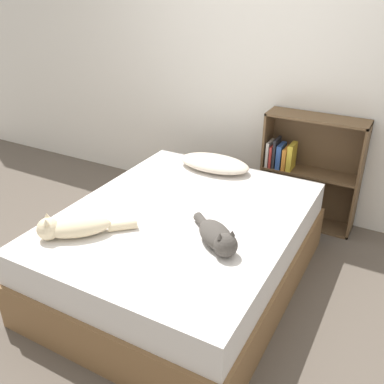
# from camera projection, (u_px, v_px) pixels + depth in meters

# --- Properties ---
(ground_plane) EXTENTS (8.00, 8.00, 0.00)m
(ground_plane) POSITION_uv_depth(u_px,v_px,m) (183.00, 279.00, 3.17)
(ground_plane) COLOR brown
(wall_back) EXTENTS (8.00, 0.06, 2.50)m
(wall_back) POSITION_uv_depth(u_px,v_px,m) (263.00, 73.00, 3.71)
(wall_back) COLOR white
(wall_back) RESTS_ON ground_plane
(bed) EXTENTS (1.54, 1.93, 0.56)m
(bed) POSITION_uv_depth(u_px,v_px,m) (182.00, 248.00, 3.04)
(bed) COLOR brown
(bed) RESTS_ON ground_plane
(pillow) EXTENTS (0.61, 0.32, 0.11)m
(pillow) POSITION_uv_depth(u_px,v_px,m) (214.00, 163.00, 3.54)
(pillow) COLOR beige
(pillow) RESTS_ON bed
(cat_light) EXTENTS (0.50, 0.47, 0.16)m
(cat_light) POSITION_uv_depth(u_px,v_px,m) (73.00, 227.00, 2.64)
(cat_light) COLOR beige
(cat_light) RESTS_ON bed
(cat_dark) EXTENTS (0.42, 0.38, 0.16)m
(cat_dark) POSITION_uv_depth(u_px,v_px,m) (218.00, 237.00, 2.54)
(cat_dark) COLOR #47423D
(cat_dark) RESTS_ON bed
(bookshelf) EXTENTS (0.82, 0.26, 0.99)m
(bookshelf) POSITION_uv_depth(u_px,v_px,m) (308.00, 168.00, 3.72)
(bookshelf) COLOR brown
(bookshelf) RESTS_ON ground_plane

